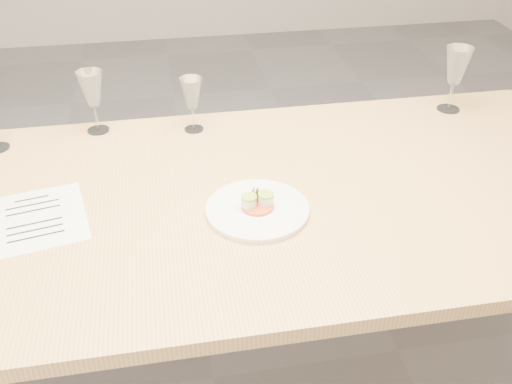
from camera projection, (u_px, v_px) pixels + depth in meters
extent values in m
plane|color=slate|center=(213.00, 378.00, 1.95)|extent=(7.00, 7.00, 0.00)
cube|color=#DFA861|center=(201.00, 203.00, 1.54)|extent=(2.40, 1.00, 0.04)
cylinder|color=#DFA861|center=(476.00, 195.00, 2.24)|extent=(0.07, 0.07, 0.71)
cylinder|color=white|center=(257.00, 210.00, 1.47)|extent=(0.26, 0.26, 0.01)
cylinder|color=white|center=(257.00, 208.00, 1.46)|extent=(0.27, 0.27, 0.01)
cylinder|color=orange|center=(257.00, 206.00, 1.46)|extent=(0.08, 0.08, 0.01)
cylinder|color=beige|center=(249.00, 202.00, 1.45)|extent=(0.04, 0.04, 0.02)
cylinder|color=beige|center=(266.00, 199.00, 1.46)|extent=(0.04, 0.04, 0.02)
cylinder|color=#9FC637|center=(249.00, 197.00, 1.44)|extent=(0.04, 0.04, 0.01)
cylinder|color=#9FC637|center=(266.00, 195.00, 1.45)|extent=(0.04, 0.04, 0.01)
cylinder|color=tan|center=(281.00, 215.00, 1.44)|extent=(0.04, 0.04, 0.00)
cube|color=white|center=(42.00, 218.00, 1.45)|extent=(0.26, 0.31, 0.00)
cube|color=black|center=(32.00, 199.00, 1.52)|extent=(0.09, 0.02, 0.00)
cube|color=black|center=(32.00, 205.00, 1.50)|extent=(0.13, 0.03, 0.00)
cube|color=black|center=(33.00, 211.00, 1.47)|extent=(0.13, 0.03, 0.00)
cube|color=black|center=(35.00, 223.00, 1.43)|extent=(0.13, 0.03, 0.00)
cube|color=black|center=(35.00, 230.00, 1.41)|extent=(0.13, 0.03, 0.00)
cube|color=black|center=(36.00, 237.00, 1.38)|extent=(0.13, 0.03, 0.00)
cylinder|color=white|center=(98.00, 130.00, 1.84)|extent=(0.07, 0.07, 0.00)
cylinder|color=white|center=(96.00, 118.00, 1.82)|extent=(0.01, 0.01, 0.09)
cone|color=white|center=(91.00, 89.00, 1.76)|extent=(0.08, 0.08, 0.11)
cylinder|color=white|center=(194.00, 129.00, 1.85)|extent=(0.06, 0.06, 0.00)
cylinder|color=white|center=(193.00, 118.00, 1.82)|extent=(0.01, 0.01, 0.08)
cone|color=white|center=(192.00, 93.00, 1.78)|extent=(0.07, 0.07, 0.10)
cylinder|color=white|center=(448.00, 109.00, 1.97)|extent=(0.08, 0.08, 0.00)
cylinder|color=white|center=(451.00, 96.00, 1.94)|extent=(0.01, 0.01, 0.09)
cone|color=white|center=(457.00, 66.00, 1.88)|extent=(0.09, 0.09, 0.12)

